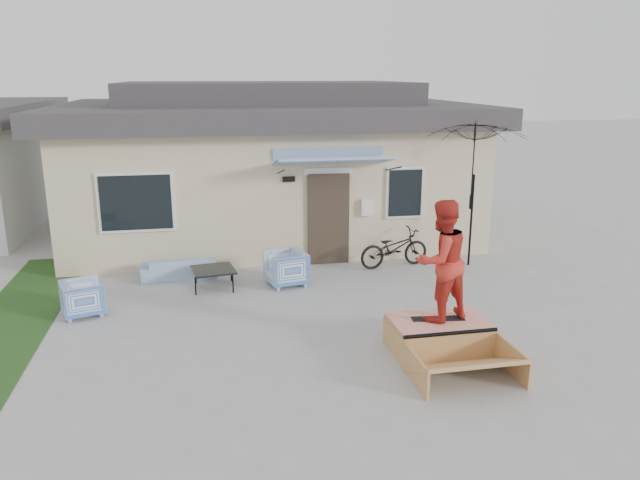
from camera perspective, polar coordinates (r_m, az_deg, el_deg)
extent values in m
plane|color=#9B9B9B|center=(10.06, 0.23, -9.91)|extent=(90.00, 90.00, 0.00)
cube|color=#1D3E17|center=(12.25, -26.59, -6.88)|extent=(1.40, 8.00, 0.01)
cube|color=beige|center=(17.26, -4.83, 5.88)|extent=(10.00, 7.00, 3.00)
cube|color=#313036|center=(17.06, -4.96, 11.69)|extent=(10.80, 7.80, 0.50)
cube|color=#313036|center=(17.04, -5.00, 13.54)|extent=(7.50, 4.50, 0.60)
cube|color=#392C22|center=(14.05, 0.79, 1.94)|extent=(0.95, 0.08, 2.10)
cube|color=white|center=(13.76, -16.65, 3.35)|extent=(1.60, 0.06, 1.30)
cube|color=white|center=(14.41, 7.85, 4.36)|extent=(0.90, 0.06, 1.20)
cube|color=#3263AD|center=(13.31, 1.26, 7.32)|extent=(2.50, 1.09, 0.29)
imported|color=#3263AD|center=(13.58, -12.97, -2.17)|extent=(1.61, 0.56, 0.62)
imported|color=#3263AD|center=(12.01, -21.12, -4.88)|extent=(0.84, 0.86, 0.72)
imported|color=#3263AD|center=(12.79, -3.18, -2.46)|extent=(0.87, 0.90, 0.79)
cube|color=black|center=(12.83, -9.80, -3.51)|extent=(0.94, 0.94, 0.41)
imported|color=black|center=(14.03, 6.89, -0.37)|extent=(1.74, 0.87, 1.07)
cylinder|color=black|center=(14.35, 13.81, 1.77)|extent=(0.05, 0.05, 2.10)
imported|color=black|center=(14.21, 13.99, 4.51)|extent=(2.59, 2.47, 0.90)
cube|color=black|center=(9.99, 10.87, -7.10)|extent=(0.85, 0.31, 0.05)
imported|color=red|center=(9.67, 11.16, -1.69)|extent=(1.12, 0.99, 1.91)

